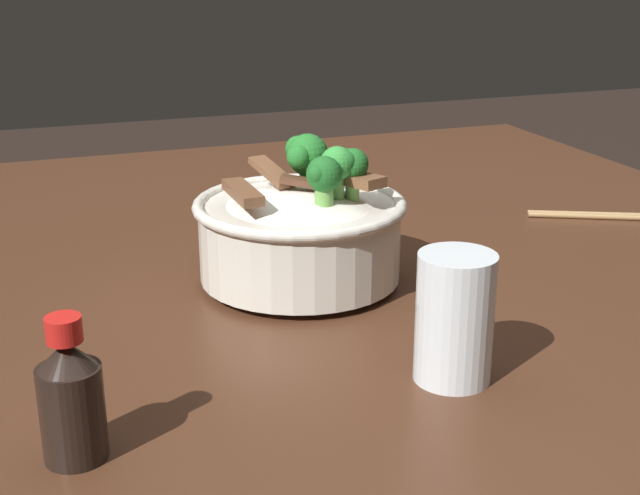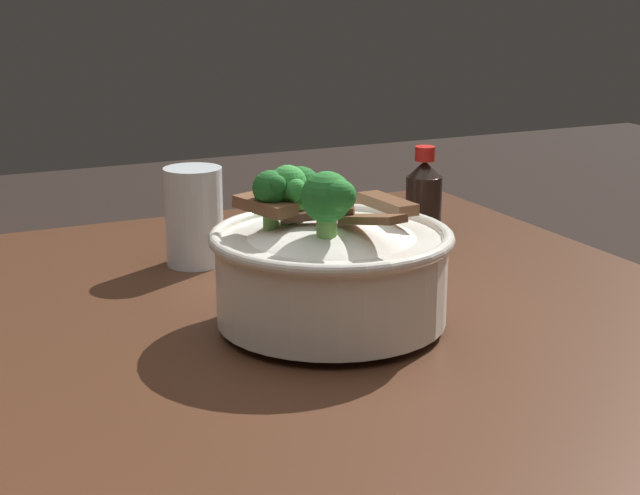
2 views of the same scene
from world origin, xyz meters
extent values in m
cube|color=#472819|center=(0.00, 0.00, 0.79)|extent=(1.15, 1.07, 0.04)
cube|color=#472819|center=(-0.49, 0.45, 0.38)|extent=(0.09, 0.09, 0.77)
cylinder|color=silver|center=(-0.10, 0.13, 0.81)|extent=(0.10, 0.10, 0.01)
cylinder|color=silver|center=(-0.10, 0.13, 0.85)|extent=(0.21, 0.21, 0.08)
torus|color=silver|center=(-0.10, 0.13, 0.89)|extent=(0.22, 0.22, 0.01)
ellipsoid|color=white|center=(-0.10, 0.13, 0.88)|extent=(0.18, 0.18, 0.05)
cube|color=brown|center=(-0.05, 0.15, 0.92)|extent=(0.08, 0.03, 0.02)
cube|color=brown|center=(-0.11, 0.20, 0.91)|extent=(0.08, 0.03, 0.01)
cube|color=#563323|center=(-0.10, 0.12, 0.91)|extent=(0.05, 0.06, 0.02)
cube|color=brown|center=(-0.13, 0.08, 0.92)|extent=(0.07, 0.05, 0.01)
cylinder|color=#6BA84C|center=(-0.07, 0.11, 0.91)|extent=(0.02, 0.02, 0.02)
sphere|color=#237028|center=(-0.07, 0.11, 0.94)|extent=(0.04, 0.04, 0.04)
sphere|color=#237028|center=(-0.05, 0.12, 0.94)|extent=(0.03, 0.03, 0.03)
sphere|color=#237028|center=(-0.08, 0.13, 0.94)|extent=(0.03, 0.03, 0.03)
cylinder|color=#6BA84C|center=(-0.12, 0.08, 0.91)|extent=(0.01, 0.01, 0.03)
sphere|color=#1E6023|center=(-0.12, 0.08, 0.94)|extent=(0.03, 0.03, 0.03)
sphere|color=#1E6023|center=(-0.11, 0.09, 0.94)|extent=(0.02, 0.02, 0.02)
sphere|color=#1E6023|center=(-0.13, 0.09, 0.94)|extent=(0.02, 0.02, 0.02)
cylinder|color=#6BA84C|center=(-0.14, 0.12, 0.91)|extent=(0.02, 0.02, 0.02)
sphere|color=#1E6023|center=(-0.14, 0.12, 0.93)|extent=(0.04, 0.04, 0.04)
sphere|color=#1E6023|center=(-0.13, 0.12, 0.93)|extent=(0.02, 0.02, 0.02)
sphere|color=#1E6023|center=(-0.15, 0.13, 0.93)|extent=(0.02, 0.02, 0.02)
cylinder|color=#5B9947|center=(-0.12, 0.10, 0.91)|extent=(0.01, 0.01, 0.03)
sphere|color=green|center=(-0.12, 0.10, 0.94)|extent=(0.03, 0.03, 0.03)
sphere|color=green|center=(-0.11, 0.10, 0.94)|extent=(0.02, 0.02, 0.02)
sphere|color=green|center=(-0.13, 0.11, 0.94)|extent=(0.02, 0.02, 0.02)
cylinder|color=white|center=(-0.35, 0.08, 0.81)|extent=(0.06, 0.06, 0.00)
cylinder|color=white|center=(-0.35, 0.08, 0.86)|extent=(0.06, 0.06, 0.11)
cylinder|color=olive|center=(-0.35, 0.08, 0.84)|extent=(0.06, 0.06, 0.06)
cylinder|color=black|center=(-0.36, 0.39, 0.84)|extent=(0.05, 0.05, 0.07)
cone|color=black|center=(-0.36, 0.39, 0.88)|extent=(0.04, 0.04, 0.02)
cylinder|color=red|center=(-0.36, 0.39, 0.90)|extent=(0.03, 0.03, 0.02)
camera|label=1|loc=(-0.93, 0.41, 1.15)|focal=49.02mm
camera|label=2|loc=(0.67, -0.24, 1.13)|focal=55.27mm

